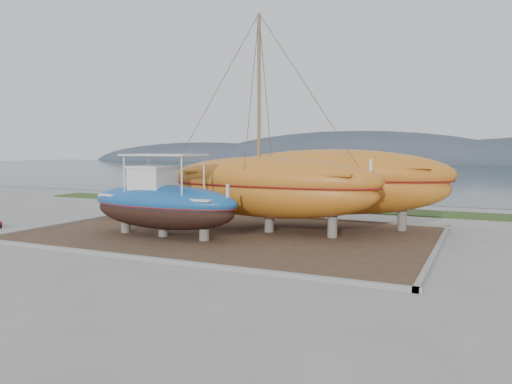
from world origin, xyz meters
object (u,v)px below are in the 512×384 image
at_px(white_dinghy, 139,208).
at_px(orange_bare_hull, 333,190).
at_px(blue_caique, 163,195).
at_px(orange_sailboat, 269,124).

height_order(white_dinghy, orange_bare_hull, orange_bare_hull).
height_order(blue_caique, orange_sailboat, orange_sailboat).
relative_size(blue_caique, white_dinghy, 1.75).
distance_m(white_dinghy, orange_bare_hull, 10.74).
xyz_separation_m(blue_caique, orange_sailboat, (3.84, 3.09, 3.23)).
relative_size(white_dinghy, orange_sailboat, 0.40).
relative_size(blue_caique, orange_sailboat, 0.70).
xyz_separation_m(white_dinghy, orange_sailboat, (8.18, -0.75, 4.41)).
relative_size(white_dinghy, orange_bare_hull, 0.38).
bearing_deg(orange_sailboat, orange_bare_hull, 51.15).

